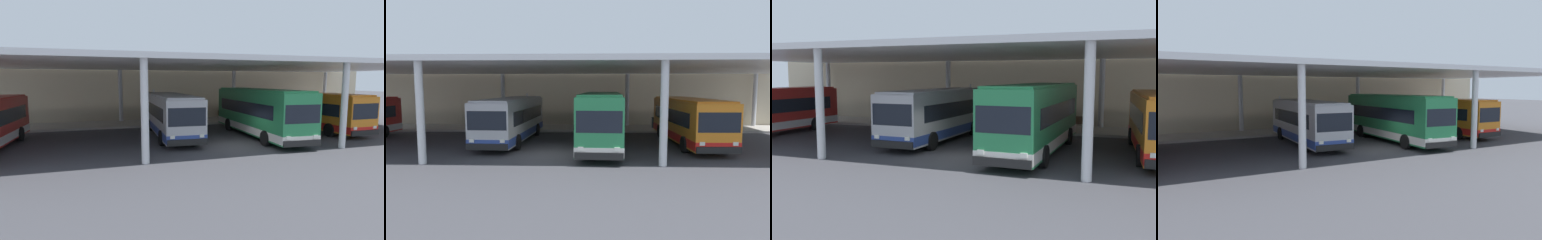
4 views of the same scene
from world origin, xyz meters
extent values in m
plane|color=#3D3D42|center=(0.00, 0.00, 0.00)|extent=(200.00, 200.00, 0.00)
cube|color=#A39E93|center=(0.00, 11.75, 0.09)|extent=(42.00, 4.50, 0.18)
cube|color=#C1B293|center=(0.00, 15.00, 3.54)|extent=(48.00, 1.60, 7.08)
cube|color=silver|center=(0.00, 5.50, 5.40)|extent=(40.00, 17.00, 0.30)
cylinder|color=silver|center=(-6.17, -2.50, 2.62)|extent=(0.40, 0.40, 5.25)
cylinder|color=silver|center=(-6.17, 13.50, 2.62)|extent=(0.40, 0.40, 5.25)
cylinder|color=silver|center=(6.17, -2.50, 2.62)|extent=(0.40, 0.40, 5.25)
cylinder|color=silver|center=(6.17, 13.50, 2.62)|extent=(0.40, 0.40, 5.25)
cylinder|color=silver|center=(18.50, 13.50, 2.62)|extent=(0.40, 0.40, 5.25)
cube|color=#B7B7BC|center=(-3.17, 4.64, 1.70)|extent=(2.93, 10.50, 2.70)
cube|color=#2D4799|center=(-3.17, 4.64, 0.70)|extent=(2.95, 10.52, 0.50)
cube|color=black|center=(-3.16, 4.79, 2.00)|extent=(2.90, 8.63, 0.90)
cube|color=black|center=(-3.38, -0.51, 2.05)|extent=(2.30, 0.22, 1.10)
cube|color=black|center=(-3.38, -0.60, 0.55)|extent=(2.45, 0.26, 0.36)
cube|color=silver|center=(-3.17, 4.64, 3.11)|extent=(2.72, 10.07, 0.12)
cube|color=yellow|center=(-3.38, -0.48, 2.87)|extent=(1.75, 0.19, 0.28)
cube|color=white|center=(-4.28, -0.55, 0.90)|extent=(0.28, 0.09, 0.20)
cube|color=white|center=(-2.49, -0.62, 0.90)|extent=(0.28, 0.09, 0.20)
cylinder|color=black|center=(-4.52, 1.47, 0.50)|extent=(0.32, 1.01, 1.00)
cylinder|color=black|center=(-2.08, 1.37, 0.50)|extent=(0.32, 1.01, 1.00)
cylinder|color=black|center=(-4.27, 7.55, 0.50)|extent=(0.32, 1.01, 1.00)
cylinder|color=black|center=(-1.82, 7.45, 0.50)|extent=(0.32, 1.01, 1.00)
cube|color=#28844C|center=(3.25, 2.78, 1.90)|extent=(3.12, 11.32, 3.10)
cube|color=white|center=(3.25, 2.78, 0.70)|extent=(3.14, 11.34, 0.50)
cube|color=black|center=(3.26, 2.93, 2.20)|extent=(3.05, 9.31, 0.90)
cube|color=black|center=(2.94, -2.76, 2.25)|extent=(2.30, 0.25, 1.10)
cube|color=black|center=(2.94, -2.85, 0.55)|extent=(2.46, 0.30, 0.36)
cube|color=#2A8B50|center=(3.25, 2.78, 3.51)|extent=(2.90, 10.86, 0.12)
cube|color=yellow|center=(2.94, -2.73, 3.27)|extent=(1.75, 0.22, 0.28)
cube|color=white|center=(2.04, -2.79, 0.90)|extent=(0.28, 0.10, 0.20)
cube|color=white|center=(3.84, -2.89, 0.90)|extent=(0.28, 0.10, 0.20)
cylinder|color=black|center=(1.83, -0.62, 0.50)|extent=(0.34, 1.01, 1.00)
cylinder|color=black|center=(4.28, -0.76, 0.50)|extent=(0.34, 1.01, 1.00)
cylinder|color=black|center=(2.20, 5.92, 0.50)|extent=(0.34, 1.01, 1.00)
cylinder|color=black|center=(4.65, 5.79, 0.50)|extent=(0.34, 1.01, 1.00)
cube|color=orange|center=(9.35, 4.14, 1.70)|extent=(2.75, 10.46, 2.70)
cube|color=red|center=(9.35, 4.14, 0.70)|extent=(2.77, 10.48, 0.50)
cube|color=black|center=(9.35, 4.29, 2.00)|extent=(2.75, 8.59, 0.90)
cube|color=black|center=(9.48, -1.00, 2.05)|extent=(2.30, 0.18, 1.10)
cube|color=black|center=(9.48, -1.09, 0.55)|extent=(2.45, 0.22, 0.36)
cube|color=orange|center=(9.35, 4.14, 3.11)|extent=(2.54, 10.04, 0.12)
cube|color=yellow|center=(9.48, -0.97, 2.87)|extent=(1.75, 0.16, 0.28)
cube|color=white|center=(8.58, -1.11, 0.90)|extent=(0.28, 0.09, 0.20)
cube|color=white|center=(10.38, -1.06, 0.90)|extent=(0.28, 0.09, 0.20)
cylinder|color=black|center=(8.21, 0.89, 0.50)|extent=(0.30, 1.01, 1.00)
cylinder|color=black|center=(10.66, 0.95, 0.50)|extent=(0.30, 1.01, 1.00)
cylinder|color=black|center=(8.06, 6.97, 0.50)|extent=(0.30, 1.01, 1.00)
cylinder|color=black|center=(10.51, 7.03, 0.50)|extent=(0.30, 1.01, 1.00)
cube|color=brown|center=(4.58, 11.75, 0.63)|extent=(1.80, 0.44, 0.08)
cube|color=brown|center=(4.58, 11.95, 0.88)|extent=(1.80, 0.06, 0.44)
cube|color=#2D2D33|center=(3.88, 11.75, 0.41)|extent=(0.10, 0.36, 0.45)
cube|color=#2D2D33|center=(5.28, 11.75, 0.41)|extent=(0.10, 0.36, 0.45)
cylinder|color=#33383D|center=(8.50, 11.62, 0.63)|extent=(0.48, 0.48, 0.90)
cylinder|color=black|center=(8.50, 11.62, 1.12)|extent=(0.52, 0.52, 0.08)
cylinder|color=#B2B2B7|center=(-3.27, 10.95, 1.78)|extent=(0.12, 0.12, 3.20)
cube|color=#285199|center=(-3.27, 10.93, 2.16)|extent=(0.70, 0.04, 1.80)
camera|label=1|loc=(-8.39, -17.50, 4.16)|focal=28.35mm
camera|label=2|loc=(2.47, -18.73, 3.97)|focal=30.46mm
camera|label=3|loc=(7.05, -18.23, 3.96)|focal=37.90mm
camera|label=4|loc=(-12.17, -18.74, 4.07)|focal=31.90mm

